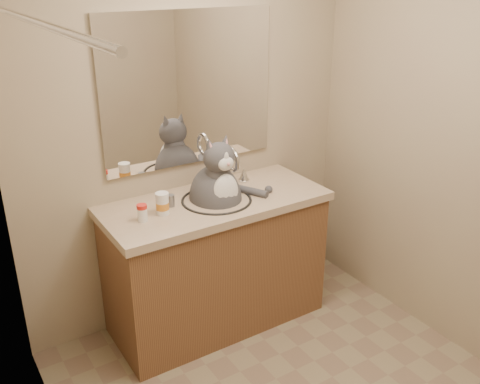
{
  "coord_description": "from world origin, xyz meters",
  "views": [
    {
      "loc": [
        -1.41,
        -1.54,
        2.12
      ],
      "look_at": [
        -0.02,
        0.65,
        1.02
      ],
      "focal_mm": 40.0,
      "sensor_mm": 36.0,
      "label": 1
    }
  ],
  "objects_px": {
    "cat": "(217,194)",
    "grey_canister": "(171,201)",
    "pill_bottle_orange": "(162,204)",
    "pill_bottle_redcap": "(142,213)"
  },
  "relations": [
    {
      "from": "pill_bottle_redcap",
      "to": "grey_canister",
      "type": "xyz_separation_m",
      "value": [
        0.21,
        0.09,
        -0.01
      ]
    },
    {
      "from": "pill_bottle_orange",
      "to": "cat",
      "type": "bearing_deg",
      "value": 2.75
    },
    {
      "from": "cat",
      "to": "grey_canister",
      "type": "relative_size",
      "value": 8.68
    },
    {
      "from": "cat",
      "to": "pill_bottle_redcap",
      "type": "height_order",
      "value": "cat"
    },
    {
      "from": "pill_bottle_redcap",
      "to": "cat",
      "type": "bearing_deg",
      "value": 4.63
    },
    {
      "from": "cat",
      "to": "pill_bottle_orange",
      "type": "xyz_separation_m",
      "value": [
        -0.36,
        -0.02,
        0.03
      ]
    },
    {
      "from": "pill_bottle_redcap",
      "to": "grey_canister",
      "type": "distance_m",
      "value": 0.23
    },
    {
      "from": "pill_bottle_orange",
      "to": "pill_bottle_redcap",
      "type": "bearing_deg",
      "value": -170.26
    },
    {
      "from": "grey_canister",
      "to": "cat",
      "type": "bearing_deg",
      "value": -11.19
    },
    {
      "from": "pill_bottle_orange",
      "to": "grey_canister",
      "type": "bearing_deg",
      "value": 40.6
    }
  ]
}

